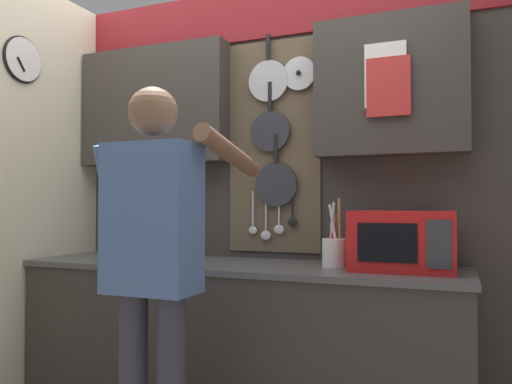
# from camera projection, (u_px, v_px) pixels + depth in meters

# --- Properties ---
(base_cabinet_counter) EXTENTS (2.34, 0.63, 0.89)m
(base_cabinet_counter) POSITION_uv_depth(u_px,v_px,m) (236.00, 348.00, 2.63)
(base_cabinet_counter) COLOR #38332D
(base_cabinet_counter) RESTS_ON ground_plane
(back_wall_unit) EXTENTS (2.91, 0.23, 2.49)m
(back_wall_unit) POSITION_uv_depth(u_px,v_px,m) (255.00, 151.00, 2.92)
(back_wall_unit) COLOR #38332D
(back_wall_unit) RESTS_ON ground_plane
(side_wall) EXTENTS (0.07, 1.60, 2.49)m
(side_wall) POSITION_uv_depth(u_px,v_px,m) (8.00, 194.00, 2.72)
(side_wall) COLOR beige
(side_wall) RESTS_ON ground_plane
(microwave) EXTENTS (0.47, 0.36, 0.28)m
(microwave) POSITION_uv_depth(u_px,v_px,m) (403.00, 240.00, 2.36)
(microwave) COLOR red
(microwave) RESTS_ON base_cabinet_counter
(knife_block) EXTENTS (0.11, 0.15, 0.29)m
(knife_block) POSITION_uv_depth(u_px,v_px,m) (147.00, 239.00, 2.89)
(knife_block) COLOR brown
(knife_block) RESTS_ON base_cabinet_counter
(utensil_crock) EXTENTS (0.12, 0.12, 0.34)m
(utensil_crock) POSITION_uv_depth(u_px,v_px,m) (334.00, 250.00, 2.48)
(utensil_crock) COLOR white
(utensil_crock) RESTS_ON base_cabinet_counter
(person) EXTENTS (0.54, 0.66, 1.69)m
(person) POSITION_uv_depth(u_px,v_px,m) (154.00, 250.00, 2.09)
(person) COLOR #383842
(person) RESTS_ON ground_plane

